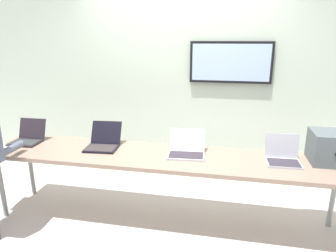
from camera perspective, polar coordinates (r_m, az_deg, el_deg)
name	(u,v)px	position (r m, az deg, el deg)	size (l,w,h in m)	color
ground	(163,222)	(3.38, -0.99, -17.85)	(8.00, 8.00, 0.04)	beige
back_wall	(182,88)	(3.95, 2.68, 7.33)	(8.00, 0.11, 2.50)	beige
workbench	(163,159)	(3.03, -1.05, -6.33)	(3.63, 0.70, 0.76)	gray
equipment_box	(331,147)	(3.18, 28.67, -3.61)	(0.37, 0.36, 0.30)	#4F595D
laptop_station_0	(28,137)	(3.72, -25.15, -1.93)	(0.32, 0.33, 0.24)	#262027
laptop_station_1	(103,142)	(3.28, -12.24, -3.02)	(0.36, 0.41, 0.24)	black
laptop_station_2	(187,149)	(3.02, 3.55, -4.44)	(0.38, 0.35, 0.23)	#B1B2BA
laptop_station_3	(283,156)	(3.02, 21.04, -5.42)	(0.32, 0.29, 0.25)	#ADADB8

